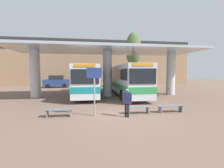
% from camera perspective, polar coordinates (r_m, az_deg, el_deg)
% --- Properties ---
extents(ground_plane, '(100.00, 100.00, 0.00)m').
position_cam_1_polar(ground_plane, '(9.38, 3.93, -11.74)').
color(ground_plane, '#755B4C').
extents(townhouse_backdrop, '(40.00, 0.58, 9.50)m').
position_cam_1_polar(townhouse_backdrop, '(31.86, -4.92, 9.51)').
color(townhouse_backdrop, '#9E7A5B').
rests_on(townhouse_backdrop, ground_plane).
extents(station_canopy, '(20.23, 6.90, 5.24)m').
position_cam_1_polar(station_canopy, '(16.87, -1.78, 10.13)').
color(station_canopy, silver).
rests_on(station_canopy, ground_plane).
extents(transit_bus_left_bay, '(2.75, 10.44, 3.33)m').
position_cam_1_polar(transit_bus_left_bay, '(17.41, -9.57, 1.79)').
color(transit_bus_left_bay, silver).
rests_on(transit_bus_left_bay, ground_plane).
extents(transit_bus_center_bay, '(2.70, 12.27, 3.39)m').
position_cam_1_polar(transit_bus_center_bay, '(17.97, 5.03, 1.98)').
color(transit_bus_center_bay, silver).
rests_on(transit_bus_center_bay, ground_plane).
extents(waiting_bench_near_pillar, '(1.82, 0.44, 0.46)m').
position_cam_1_polar(waiting_bench_near_pillar, '(10.67, 21.40, -8.15)').
color(waiting_bench_near_pillar, slate).
rests_on(waiting_bench_near_pillar, ground_plane).
extents(waiting_bench_mid_platform, '(1.66, 0.44, 0.46)m').
position_cam_1_polar(waiting_bench_mid_platform, '(9.48, -19.56, -9.66)').
color(waiting_bench_mid_platform, slate).
rests_on(waiting_bench_mid_platform, ground_plane).
extents(waiting_bench_far_platform, '(1.59, 0.44, 0.46)m').
position_cam_1_polar(waiting_bench_far_platform, '(9.78, 9.93, -9.07)').
color(waiting_bench_far_platform, slate).
rests_on(waiting_bench_far_platform, ground_plane).
extents(info_sign_platform, '(0.90, 0.09, 2.88)m').
position_cam_1_polar(info_sign_platform, '(8.93, -6.76, 0.87)').
color(info_sign_platform, gray).
rests_on(info_sign_platform, ground_plane).
extents(pedestrian_waiting, '(0.54, 0.46, 1.66)m').
position_cam_1_polar(pedestrian_waiting, '(8.78, 5.72, -6.04)').
color(pedestrian_waiting, black).
rests_on(pedestrian_waiting, ground_plane).
extents(poplar_tree_behind_left, '(2.71, 2.71, 9.74)m').
position_cam_1_polar(poplar_tree_behind_left, '(27.26, 8.13, 12.88)').
color(poplar_tree_behind_left, brown).
rests_on(poplar_tree_behind_left, ground_plane).
extents(parked_car_street, '(4.50, 2.22, 2.17)m').
position_cam_1_polar(parked_car_street, '(28.52, -20.30, 0.85)').
color(parked_car_street, navy).
rests_on(parked_car_street, ground_plane).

